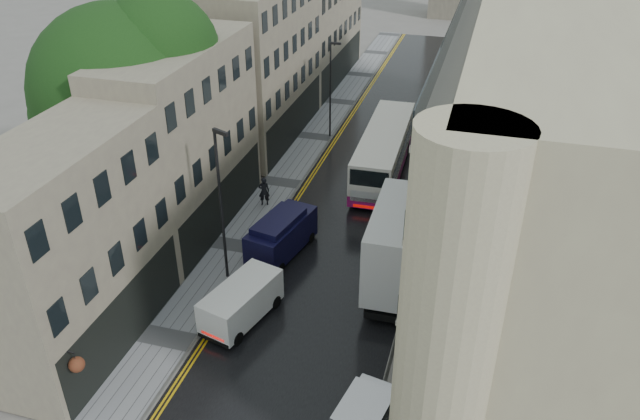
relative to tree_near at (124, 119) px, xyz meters
The scene contains 14 objects.
road 16.14m from the tree_near, 30.96° to the left, with size 9.00×85.00×0.02m, color black.
left_sidewalk 12.16m from the tree_near, 48.44° to the left, with size 2.70×85.00×0.12m, color gray.
right_sidewalk 20.59m from the tree_near, 22.73° to the left, with size 1.80×85.00×0.12m, color slate.
old_shop_row 10.50m from the tree_near, 73.04° to the left, with size 4.50×56.00×12.00m, color gray, non-canonical shape.
modern_block 23.58m from the tree_near, 14.74° to the left, with size 8.00×40.00×14.00m, color #BDB38C, non-canonical shape.
tree_near is the anchor object (origin of this frame).
tree_far 13.02m from the tree_near, 88.68° to the left, with size 9.24×9.24×12.46m, color black, non-canonical shape.
cream_bus 15.15m from the tree_near, 32.77° to the left, with size 2.72×11.99×3.27m, color white, non-canonical shape.
white_lorry 16.16m from the tree_near, 12.93° to the right, with size 2.74×9.12×4.79m, color silver, non-canonical shape.
white_van 12.90m from the tree_near, 44.35° to the right, with size 1.94×4.52×2.04m, color white, non-canonical shape.
navy_van 10.19m from the tree_near, 14.64° to the right, with size 1.99×4.98×2.54m, color black, non-canonical shape.
pedestrian 9.77m from the tree_near, 32.63° to the left, with size 0.71×0.47×1.95m, color black.
lamp_post_near 8.65m from the tree_near, 26.85° to the right, with size 0.97×0.21×8.59m, color black, non-canonical shape.
lamp_post_far 18.24m from the tree_near, 64.46° to the left, with size 0.85×0.19×7.56m, color black, non-canonical shape.
Camera 1 is at (7.23, -8.77, 20.21)m, focal length 35.00 mm.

